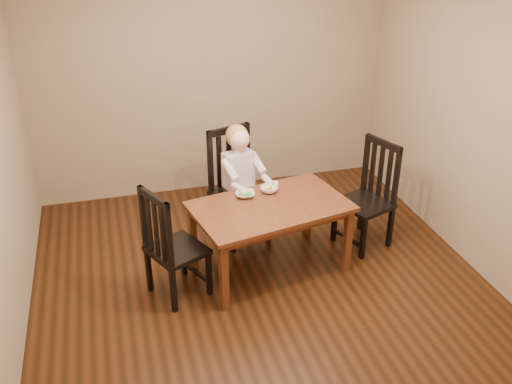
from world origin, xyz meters
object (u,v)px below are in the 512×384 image
object	(u,v)px
toddler	(240,174)
bowl_veg	(269,189)
chair_child	(237,187)
chair_right	(369,196)
dining_table	(270,213)
chair_left	(171,246)
bowl_peas	(245,194)

from	to	relation	value
toddler	bowl_veg	bearing A→B (deg)	98.30
chair_child	bowl_veg	world-z (taller)	chair_child
chair_child	toddler	size ratio (longest dim) A/B	1.73
chair_right	toddler	xyz separation A→B (m)	(-1.19, 0.43, 0.20)
dining_table	chair_left	bearing A→B (deg)	-170.32
dining_table	bowl_veg	world-z (taller)	bowl_veg
chair_right	bowl_veg	xyz separation A→B (m)	(-1.00, 0.04, 0.19)
chair_child	bowl_peas	world-z (taller)	chair_child
chair_child	chair_right	world-z (taller)	chair_child
bowl_peas	chair_child	bearing A→B (deg)	85.86
chair_right	bowl_veg	bearing A→B (deg)	66.95
bowl_veg	chair_left	bearing A→B (deg)	-157.74
chair_child	dining_table	bearing A→B (deg)	84.22
dining_table	bowl_peas	distance (m)	0.29
chair_right	bowl_peas	size ratio (longest dim) A/B	6.19
chair_left	toddler	bearing A→B (deg)	109.18
dining_table	chair_child	xyz separation A→B (m)	(-0.14, 0.68, -0.06)
bowl_veg	dining_table	bearing A→B (deg)	-104.17
chair_right	bowl_veg	size ratio (longest dim) A/B	6.42
dining_table	bowl_peas	size ratio (longest dim) A/B	8.67
chair_right	dining_table	bearing A→B (deg)	80.06
chair_child	bowl_peas	xyz separation A→B (m)	(-0.03, -0.47, 0.16)
chair_left	bowl_veg	bearing A→B (deg)	86.65
toddler	dining_table	bearing A→B (deg)	83.70
toddler	bowl_veg	xyz separation A→B (m)	(0.19, -0.38, -0.01)
chair_child	bowl_veg	xyz separation A→B (m)	(0.20, -0.44, 0.16)
dining_table	toddler	xyz separation A→B (m)	(-0.12, 0.63, 0.11)
dining_table	bowl_peas	xyz separation A→B (m)	(-0.18, 0.21, 0.10)
bowl_veg	chair_right	bearing A→B (deg)	-2.38
dining_table	chair_right	world-z (taller)	chair_right
dining_table	chair_left	world-z (taller)	chair_left
chair_child	bowl_peas	size ratio (longest dim) A/B	6.56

